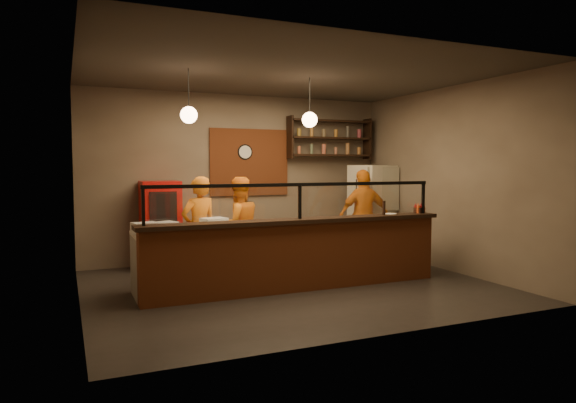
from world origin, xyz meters
name	(u,v)px	position (x,y,z in m)	size (l,w,h in m)	color
floor	(291,286)	(0.00, 0.00, 0.00)	(6.00, 6.00, 0.00)	black
ceiling	(291,74)	(0.00, 0.00, 3.20)	(6.00, 6.00, 0.00)	#3B352D
wall_back	(239,178)	(0.00, 2.50, 1.60)	(6.00, 6.00, 0.00)	#736354
wall_left	(76,184)	(-3.00, 0.00, 1.60)	(5.00, 5.00, 0.00)	#736354
wall_right	(449,179)	(3.00, 0.00, 1.60)	(5.00, 5.00, 0.00)	#736354
wall_front	(387,188)	(0.00, -2.50, 1.60)	(6.00, 6.00, 0.00)	#736354
brick_patch	(250,162)	(0.20, 2.47, 1.90)	(1.60, 0.04, 1.30)	brown
service_counter	(300,257)	(0.00, -0.30, 0.50)	(4.60, 0.25, 1.00)	brown
counter_ledge	(300,221)	(0.00, -0.30, 1.03)	(4.70, 0.37, 0.06)	black
worktop_cabinet	(286,256)	(0.00, 0.20, 0.42)	(4.60, 0.75, 0.85)	gray
worktop	(286,228)	(0.00, 0.20, 0.88)	(4.60, 0.75, 0.05)	silver
sneeze_guard	(300,198)	(0.00, -0.30, 1.37)	(4.50, 0.05, 0.52)	white
wall_shelving	(330,138)	(1.90, 2.32, 2.40)	(1.84, 0.28, 0.85)	black
wall_clock	(245,152)	(0.10, 2.46, 2.10)	(0.30, 0.30, 0.04)	black
pendant_left	(189,115)	(-1.50, 0.20, 2.55)	(0.24, 0.24, 0.77)	black
pendant_right	(310,120)	(0.40, 0.20, 2.55)	(0.24, 0.24, 0.77)	black
cook_left	(199,230)	(-1.22, 0.82, 0.83)	(0.61, 0.40, 1.67)	orange
cook_mid	(238,226)	(-0.50, 1.05, 0.83)	(0.80, 0.63, 1.65)	orange
cook_right	(364,216)	(2.05, 1.22, 0.88)	(1.03, 0.43, 1.76)	orange
fridge	(373,211)	(2.60, 1.77, 0.92)	(0.77, 0.72, 1.85)	beige
red_cooler	(161,225)	(-1.59, 2.15, 0.78)	(0.67, 0.61, 1.56)	#B40E0C
pizza_dough	(322,225)	(0.56, 0.08, 0.91)	(0.53, 0.53, 0.01)	white
prep_tub_a	(214,224)	(-1.15, 0.22, 0.99)	(0.34, 0.27, 0.17)	white
prep_tub_b	(165,227)	(-1.86, 0.17, 0.98)	(0.30, 0.24, 0.15)	silver
prep_tub_c	(145,228)	(-2.15, 0.08, 0.98)	(0.32, 0.26, 0.16)	silver
rolling_pin	(234,226)	(-0.81, 0.32, 0.93)	(0.06, 0.06, 0.35)	#F1F528
condiment_caddy	(419,210)	(2.20, -0.24, 1.10)	(0.16, 0.12, 0.09)	black
pepper_mill	(384,208)	(1.47, -0.29, 1.17)	(0.05, 0.05, 0.22)	black
small_plate	(391,214)	(1.64, -0.24, 1.07)	(0.18, 0.18, 0.01)	white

